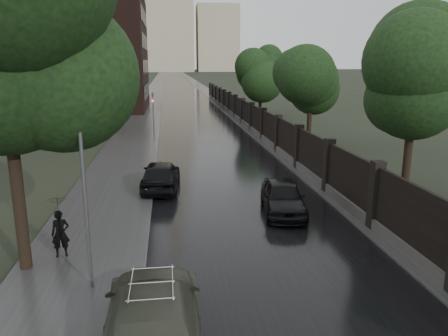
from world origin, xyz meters
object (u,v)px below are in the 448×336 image
traffic_light (153,113)px  pedestrian_umbrella (58,209)px  tree_left_near (2,57)px  hatchback_left (161,175)px  tree_left_far (111,75)px  volga_sedan (153,317)px  lamp_post (85,201)px  tree_right_c (261,74)px  car_right_near (283,197)px  tree_right_a (414,94)px  tree_right_b (311,81)px

traffic_light → pedestrian_umbrella: (-2.39, -21.30, -0.64)m
tree_left_near → hatchback_left: 10.97m
tree_left_far → volga_sedan: bearing=-82.0°
lamp_post → pedestrian_umbrella: size_ratio=2.12×
tree_left_near → tree_right_c: bearing=67.8°
car_right_near → tree_right_c: bearing=87.2°
tree_left_near → volga_sedan: size_ratio=1.70×
tree_right_a → traffic_light: 20.85m
tree_left_far → pedestrian_umbrella: bearing=-87.1°
tree_right_b → tree_left_near: bearing=-128.5°
tree_left_far → traffic_light: 6.84m
tree_right_b → car_right_near: 16.40m
tree_left_near → tree_right_b: tree_left_near is taller
hatchback_left → car_right_near: (5.20, -4.21, -0.05)m
tree_left_far → traffic_light: tree_left_far is taller
tree_left_far → tree_right_c: size_ratio=1.05×
tree_left_near → tree_right_b: bearing=51.5°
lamp_post → traffic_light: (1.10, 23.49, -0.27)m
tree_left_near → volga_sedan: (4.00, -4.21, -5.64)m
traffic_light → car_right_near: size_ratio=0.95×
tree_right_c → hatchback_left: (-11.10, -28.49, -4.19)m
tree_right_c → tree_right_a: bearing=-90.0°
tree_right_c → lamp_post: tree_right_c is taller
traffic_light → pedestrian_umbrella: size_ratio=1.66×
hatchback_left → volga_sedan: bearing=94.3°
tree_right_c → pedestrian_umbrella: 39.11m
tree_right_b → tree_left_far: bearing=152.7°
tree_left_near → tree_left_far: bearing=90.8°
lamp_post → volga_sedan: lamp_post is taller
traffic_light → pedestrian_umbrella: bearing=-96.4°
tree_left_near → tree_right_b: 24.31m
pedestrian_umbrella → tree_left_near: bearing=-153.7°
tree_left_near → car_right_near: bearing=25.0°
traffic_light → hatchback_left: traffic_light is taller
tree_right_a → volga_sedan: (-11.10, -9.21, -4.17)m
tree_left_far → traffic_light: size_ratio=1.85×
tree_left_far → pedestrian_umbrella: 26.57m
volga_sedan → hatchback_left: volga_sedan is taller
traffic_light → hatchback_left: (0.70, -13.49, -1.63)m
tree_left_far → hatchback_left: tree_left_far is taller
lamp_post → traffic_light: size_ratio=1.28×
tree_right_a → tree_right_b: size_ratio=1.00×
hatchback_left → pedestrian_umbrella: bearing=72.7°
pedestrian_umbrella → volga_sedan: bearing=-68.9°
tree_left_far → volga_sedan: size_ratio=1.37×
tree_right_a → tree_right_c: size_ratio=1.00×
hatchback_left → lamp_post: bearing=84.1°
tree_left_near → tree_right_c: (15.10, 37.00, -1.47)m
volga_sedan → tree_right_b: bearing=-116.3°
tree_right_a → tree_right_b: same height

